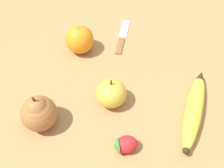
% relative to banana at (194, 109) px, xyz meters
% --- Properties ---
extents(ground_plane, '(3.00, 3.00, 0.00)m').
position_rel_banana_xyz_m(ground_plane, '(-0.12, -0.03, -0.02)').
color(ground_plane, '#A87A47').
extents(banana, '(0.12, 0.21, 0.04)m').
position_rel_banana_xyz_m(banana, '(0.00, 0.00, 0.00)').
color(banana, yellow).
rests_on(banana, ground_plane).
extents(orange, '(0.08, 0.08, 0.08)m').
position_rel_banana_xyz_m(orange, '(-0.34, -0.03, 0.02)').
color(orange, orange).
rests_on(orange, ground_plane).
extents(pear, '(0.08, 0.08, 0.10)m').
position_rel_banana_xyz_m(pear, '(-0.23, -0.25, 0.02)').
color(pear, '#A36633').
rests_on(pear, ground_plane).
extents(strawberry, '(0.06, 0.06, 0.04)m').
position_rel_banana_xyz_m(strawberry, '(-0.05, -0.17, -0.00)').
color(strawberry, red).
rests_on(strawberry, ground_plane).
extents(apple, '(0.07, 0.07, 0.08)m').
position_rel_banana_xyz_m(apple, '(-0.16, -0.10, 0.01)').
color(apple, gold).
rests_on(apple, ground_plane).
extents(paring_knife, '(0.10, 0.14, 0.01)m').
position_rel_banana_xyz_m(paring_knife, '(-0.29, 0.08, -0.02)').
color(paring_knife, silver).
rests_on(paring_knife, ground_plane).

